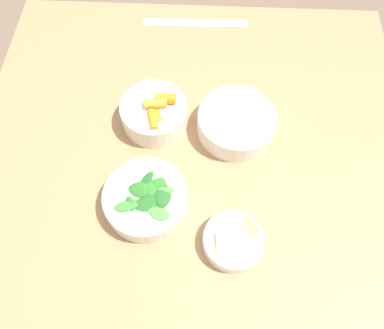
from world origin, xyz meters
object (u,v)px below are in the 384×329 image
object	(u,v)px
bowl_carrots	(155,112)
bowl_cookies	(233,241)
bowl_greens	(146,198)
bowl_beans_hotdog	(236,123)
ruler	(195,23)

from	to	relation	value
bowl_carrots	bowl_cookies	xyz separation A→B (m)	(0.18, -0.29, -0.01)
bowl_cookies	bowl_greens	bearing A→B (deg)	156.67
bowl_carrots	bowl_beans_hotdog	size ratio (longest dim) A/B	0.87
bowl_beans_hotdog	bowl_cookies	size ratio (longest dim) A/B	1.47
bowl_carrots	bowl_cookies	size ratio (longest dim) A/B	1.28
bowl_beans_hotdog	ruler	size ratio (longest dim) A/B	0.61
bowl_beans_hotdog	bowl_cookies	xyz separation A→B (m)	(-0.01, -0.28, -0.01)
bowl_greens	bowl_beans_hotdog	world-z (taller)	bowl_greens
bowl_cookies	ruler	xyz separation A→B (m)	(-0.10, 0.63, -0.02)
bowl_carrots	bowl_beans_hotdog	world-z (taller)	bowl_carrots
bowl_cookies	ruler	size ratio (longest dim) A/B	0.41
bowl_greens	ruler	xyz separation A→B (m)	(0.08, 0.55, -0.03)
bowl_greens	bowl_beans_hotdog	xyz separation A→B (m)	(0.19, 0.20, -0.00)
bowl_greens	bowl_beans_hotdog	size ratio (longest dim) A/B	0.98
bowl_carrots	ruler	xyz separation A→B (m)	(0.08, 0.33, -0.03)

